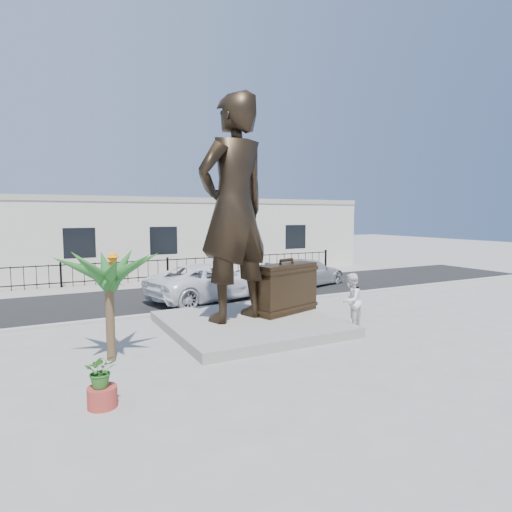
{
  "coord_description": "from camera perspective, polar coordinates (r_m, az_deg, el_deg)",
  "views": [
    {
      "loc": [
        -6.64,
        -10.73,
        3.7
      ],
      "look_at": [
        0.0,
        2.0,
        2.3
      ],
      "focal_mm": 30.0,
      "sensor_mm": 36.0,
      "label": 1
    }
  ],
  "objects": [
    {
      "name": "statue",
      "position": [
        13.64,
        -2.97,
        6.33
      ],
      "size": [
        2.97,
        2.33,
        7.17
      ],
      "primitive_type": "imported",
      "rotation": [
        0.0,
        0.0,
        3.4
      ],
      "color": "black",
      "rests_on": "plinth"
    },
    {
      "name": "plinth",
      "position": [
        14.13,
        -0.87,
        -8.98
      ],
      "size": [
        5.2,
        5.2,
        0.3
      ],
      "primitive_type": "cube",
      "color": "gray",
      "rests_on": "ground"
    },
    {
      "name": "palm_tree",
      "position": [
        11.83,
        -18.71,
        -12.95
      ],
      "size": [
        1.8,
        1.8,
        3.2
      ],
      "primitive_type": null,
      "color": "#1F551F",
      "rests_on": "ground"
    },
    {
      "name": "curb",
      "position": [
        17.0,
        -3.93,
        -6.81
      ],
      "size": [
        40.0,
        0.25,
        0.12
      ],
      "primitive_type": "cube",
      "color": "#A5A399",
      "rests_on": "ground"
    },
    {
      "name": "car_white",
      "position": [
        18.63,
        -5.93,
        -3.41
      ],
      "size": [
        6.18,
        3.99,
        1.58
      ],
      "primitive_type": "imported",
      "rotation": [
        0.0,
        0.0,
        1.83
      ],
      "color": "white",
      "rests_on": "street"
    },
    {
      "name": "far_sidewalk",
      "position": [
        23.96,
        -11.15,
        -3.4
      ],
      "size": [
        40.0,
        2.5,
        0.02
      ],
      "primitive_type": "cube",
      "color": "#9E9991",
      "rests_on": "ground"
    },
    {
      "name": "planter",
      "position": [
        9.14,
        -19.81,
        -17.28
      ],
      "size": [
        0.56,
        0.56,
        0.4
      ],
      "primitive_type": "cylinder",
      "color": "#A5342B",
      "rests_on": "ground"
    },
    {
      "name": "worker",
      "position": [
        22.88,
        -18.52,
        -1.77
      ],
      "size": [
        1.24,
        0.88,
        1.75
      ],
      "primitive_type": "imported",
      "rotation": [
        0.0,
        0.0,
        -0.22
      ],
      "color": "orange",
      "rests_on": "far_sidewalk"
    },
    {
      "name": "fence",
      "position": [
        24.64,
        -11.7,
        -1.78
      ],
      "size": [
        22.0,
        0.1,
        1.2
      ],
      "primitive_type": "cube",
      "color": "black",
      "rests_on": "ground"
    },
    {
      "name": "suitcase",
      "position": [
        14.86,
        4.06,
        -4.32
      ],
      "size": [
        2.54,
        1.45,
        1.7
      ],
      "primitive_type": "cube",
      "rotation": [
        0.0,
        0.0,
        0.3
      ],
      "color": "#312414",
      "rests_on": "plinth"
    },
    {
      "name": "car_silver",
      "position": [
        22.35,
        6.84,
        -2.17
      ],
      "size": [
        5.19,
        3.43,
        1.4
      ],
      "primitive_type": "imported",
      "rotation": [
        0.0,
        0.0,
        1.9
      ],
      "color": "#AEB1B3",
      "rests_on": "street"
    },
    {
      "name": "ground",
      "position": [
        13.14,
        4.11,
        -10.79
      ],
      "size": [
        100.0,
        100.0,
        0.0
      ],
      "primitive_type": "plane",
      "color": "#9E9991",
      "rests_on": "ground"
    },
    {
      "name": "shrub",
      "position": [
        8.95,
        -19.93,
        -14.16
      ],
      "size": [
        0.64,
        0.57,
        0.66
      ],
      "primitive_type": "imported",
      "rotation": [
        0.0,
        0.0,
        -0.1
      ],
      "color": "#2B6821",
      "rests_on": "planter"
    },
    {
      "name": "building",
      "position": [
        28.55,
        -14.07,
        2.39
      ],
      "size": [
        28.0,
        7.0,
        4.4
      ],
      "primitive_type": "cube",
      "color": "silver",
      "rests_on": "ground"
    },
    {
      "name": "street",
      "position": [
        20.21,
        -7.92,
        -5.02
      ],
      "size": [
        40.0,
        7.0,
        0.01
      ],
      "primitive_type": "cube",
      "color": "black",
      "rests_on": "ground"
    },
    {
      "name": "tourist",
      "position": [
        14.34,
        12.55,
        -5.83
      ],
      "size": [
        1.08,
        0.99,
        1.8
      ],
      "primitive_type": "imported",
      "rotation": [
        0.0,
        0.0,
        3.6
      ],
      "color": "white",
      "rests_on": "ground"
    }
  ]
}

